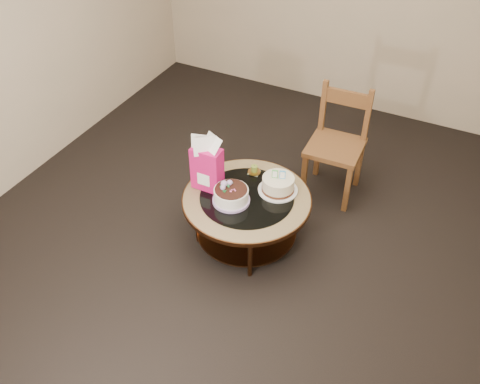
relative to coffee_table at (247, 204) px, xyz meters
The scene contains 8 objects.
ground 0.38m from the coffee_table, 164.05° to the left, with size 5.00×5.00×0.00m, color black.
room_walls 1.16m from the coffee_table, 164.05° to the left, with size 4.52×5.02×2.61m.
coffee_table is the anchor object (origin of this frame).
decorated_cake 0.19m from the coffee_table, 130.19° to the right, with size 0.29×0.29×0.17m.
cream_cake 0.29m from the coffee_table, 43.88° to the left, with size 0.32×0.32×0.20m.
gift_bag 0.46m from the coffee_table, behind, with size 0.24×0.17×0.47m.
pillar_candle 0.33m from the coffee_table, 104.65° to the left, with size 0.11×0.11×0.08m.
dining_chair 1.04m from the coffee_table, 66.55° to the left, with size 0.48×0.48×1.00m.
Camera 1 is at (1.38, -2.86, 3.17)m, focal length 40.00 mm.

